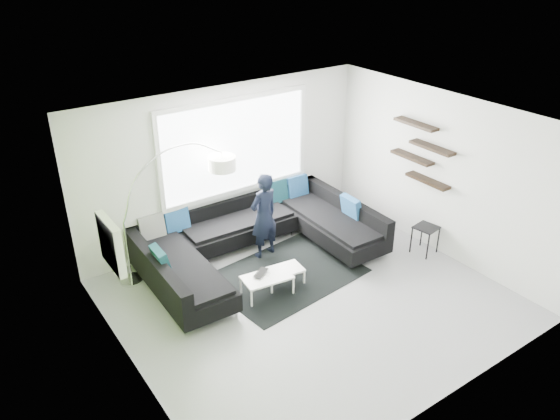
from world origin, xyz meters
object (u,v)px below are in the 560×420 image
(arc_lamp, at_px, (123,223))
(side_table, at_px, (425,240))
(person, at_px, (264,216))
(laptop, at_px, (264,274))
(sectional_sofa, at_px, (259,242))
(coffee_table, at_px, (275,280))

(arc_lamp, xyz_separation_m, side_table, (4.55, -2.08, -0.81))
(person, distance_m, laptop, 1.19)
(side_table, bearing_deg, person, 146.72)
(arc_lamp, bearing_deg, person, -8.61)
(arc_lamp, height_order, side_table, arc_lamp)
(arc_lamp, relative_size, laptop, 5.51)
(laptop, bearing_deg, person, 23.81)
(person, bearing_deg, laptop, 47.96)
(sectional_sofa, relative_size, arc_lamp, 1.86)
(side_table, distance_m, person, 2.84)
(coffee_table, bearing_deg, side_table, -4.95)
(side_table, distance_m, laptop, 3.02)
(sectional_sofa, bearing_deg, side_table, -28.16)
(sectional_sofa, relative_size, person, 2.59)
(coffee_table, distance_m, side_table, 2.82)
(person, xyz_separation_m, laptop, (-0.62, -0.92, -0.43))
(side_table, height_order, laptop, side_table)
(arc_lamp, relative_size, side_table, 4.18)
(laptop, bearing_deg, side_table, -44.13)
(side_table, bearing_deg, laptop, 168.31)
(laptop, bearing_deg, arc_lamp, 104.85)
(coffee_table, relative_size, arc_lamp, 0.46)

